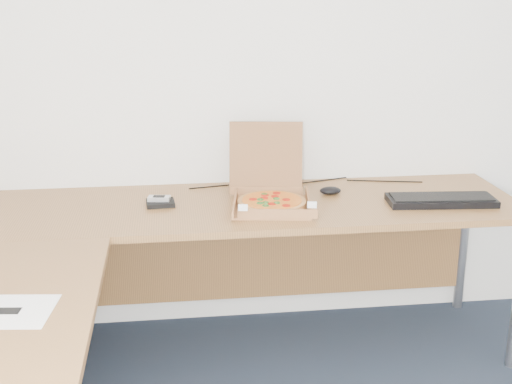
{
  "coord_description": "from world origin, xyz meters",
  "views": [
    {
      "loc": [
        -0.8,
        -1.47,
        1.68
      ],
      "look_at": [
        -0.45,
        1.28,
        0.82
      ],
      "focal_mm": 47.82,
      "sensor_mm": 36.0,
      "label": 1
    }
  ],
  "objects": [
    {
      "name": "room_shell",
      "position": [
        0.0,
        0.0,
        1.25
      ],
      "size": [
        3.5,
        3.5,
        2.5
      ],
      "primitive_type": null,
      "color": "white",
      "rests_on": "ground"
    },
    {
      "name": "desk",
      "position": [
        -0.82,
        0.97,
        0.7
      ],
      "size": [
        2.5,
        2.2,
        0.73
      ],
      "color": "brown",
      "rests_on": "ground"
    },
    {
      "name": "pizza_box",
      "position": [
        -0.37,
        1.35,
        0.77
      ],
      "size": [
        0.33,
        0.39,
        0.34
      ],
      "rotation": [
        0.0,
        0.0,
        -0.15
      ],
      "color": "#98633B",
      "rests_on": "desk"
    },
    {
      "name": "drinking_glass",
      "position": [
        -0.34,
        1.67,
        0.79
      ],
      "size": [
        0.07,
        0.07,
        0.12
      ],
      "primitive_type": "cylinder",
      "color": "white",
      "rests_on": "desk"
    },
    {
      "name": "keyboard",
      "position": [
        0.38,
        1.29,
        0.74
      ],
      "size": [
        0.49,
        0.21,
        0.03
      ],
      "primitive_type": "cube",
      "rotation": [
        0.0,
        0.0,
        -0.08
      ],
      "color": "black",
      "rests_on": "desk"
    },
    {
      "name": "mouse",
      "position": [
        -0.07,
        1.49,
        0.75
      ],
      "size": [
        0.12,
        0.09,
        0.04
      ],
      "primitive_type": "ellipsoid",
      "rotation": [
        0.0,
        0.0,
        0.31
      ],
      "color": "black",
      "rests_on": "desk"
    },
    {
      "name": "wallet",
      "position": [
        -0.86,
        1.42,
        0.74
      ],
      "size": [
        0.13,
        0.11,
        0.02
      ],
      "primitive_type": "cube",
      "rotation": [
        0.0,
        0.0,
        0.08
      ],
      "color": "black",
      "rests_on": "desk"
    },
    {
      "name": "phone",
      "position": [
        -0.86,
        1.43,
        0.76
      ],
      "size": [
        0.1,
        0.07,
        0.02
      ],
      "primitive_type": "cube",
      "rotation": [
        0.0,
        0.0,
        -0.16
      ],
      "color": "#B2B5BA",
      "rests_on": "wallet"
    },
    {
      "name": "cable_bundle",
      "position": [
        -0.18,
        1.68,
        0.73
      ],
      "size": [
        0.55,
        0.11,
        0.01
      ],
      "primitive_type": null,
      "rotation": [
        0.0,
        0.0,
        0.14
      ],
      "color": "black",
      "rests_on": "desk"
    }
  ]
}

